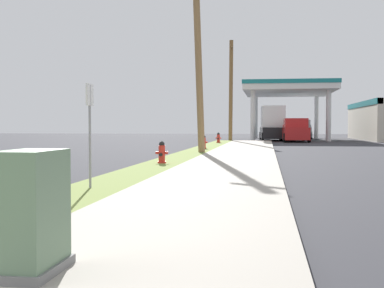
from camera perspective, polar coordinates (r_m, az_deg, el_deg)
The scene contains 13 objects.
fire_hydrant_nearest at distance 7.50m, azimuth -19.24°, elevation -5.34°, with size 0.42×0.38×0.74m.
fire_hydrant_second at distance 17.37m, azimuth -3.37°, elevation -1.06°, with size 0.42×0.38×0.74m.
fire_hydrant_third at distance 28.34m, azimuth 1.31°, elevation 0.16°, with size 0.42×0.37×0.74m.
fire_hydrant_fourth at distance 37.75m, azimuth 2.94°, elevation 0.64°, with size 0.42×0.38×0.74m.
utility_pole_midground at distance 24.71m, azimuth 0.75°, elevation 8.66°, with size 1.20×0.93×8.05m.
utility_pole_background at distance 43.51m, azimuth 4.33°, elevation 6.02°, with size 0.48×1.49×8.37m.
utility_cabinet at distance 4.69m, azimuth -17.39°, elevation -7.68°, with size 0.49×0.79×1.07m.
street_sign_post at distance 10.69m, azimuth -11.26°, elevation 3.31°, with size 0.05×0.36×2.12m.
gas_station_canopy at distance 52.19m, azimuth 18.88°, elevation 3.19°, with size 16.93×15.39×5.38m.
car_teal_by_near_pump at distance 51.31m, azimuth 10.98°, elevation 1.30°, with size 2.25×4.63×1.57m.
truck_black_at_forecourt at distance 47.49m, azimuth 8.89°, elevation 2.17°, with size 2.42×6.49×3.11m.
truck_red_on_apron at distance 44.19m, azimuth 11.31°, elevation 1.42°, with size 2.31×5.47×1.97m.
truck_silver_at_far_bay at distance 55.05m, azimuth 12.02°, elevation 1.54°, with size 2.43×5.51×1.97m.
Camera 1 is at (4.22, -3.63, 1.40)m, focal length 48.15 mm.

